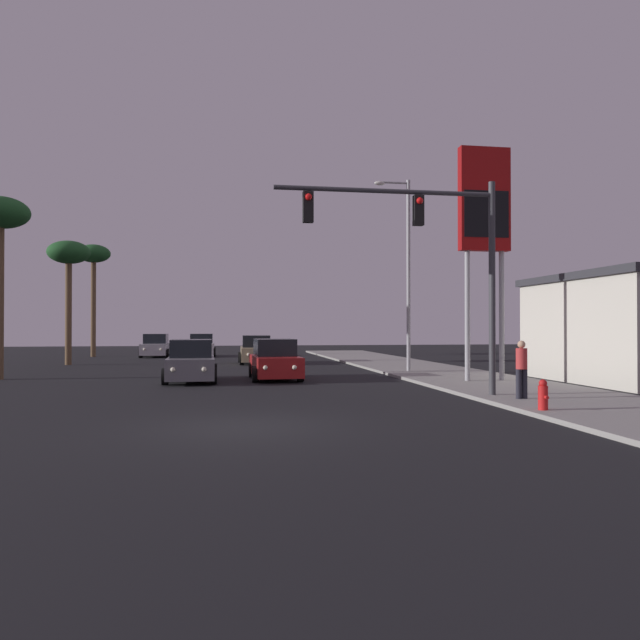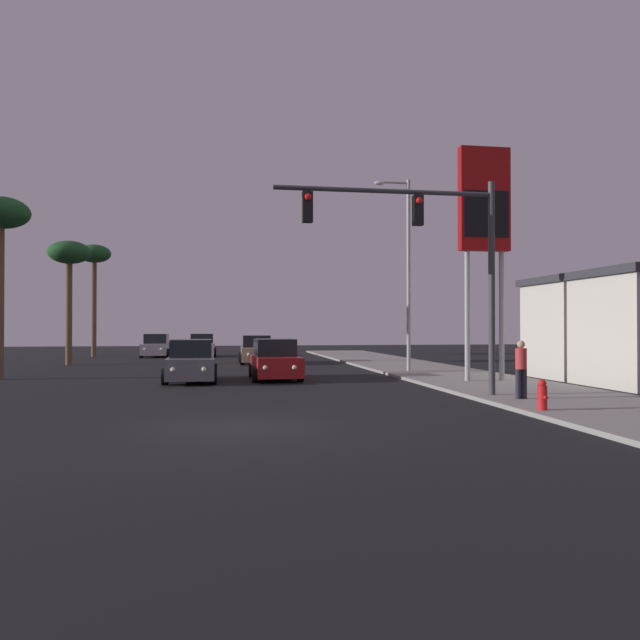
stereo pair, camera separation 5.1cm
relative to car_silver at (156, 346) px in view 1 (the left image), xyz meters
The scene contains 15 objects.
ground_plane 33.46m from the car_silver, 81.37° to the right, with size 120.00×120.00×0.00m, color black.
sidewalk_right 27.27m from the car_silver, 57.82° to the right, with size 5.00×60.00×0.12m.
car_silver is the anchor object (origin of this frame).
car_white 3.30m from the car_silver, ahead, with size 2.04×4.32×1.68m.
car_grey 21.68m from the car_silver, 80.88° to the right, with size 2.04×4.32×1.68m.
car_red 21.93m from the car_silver, 71.83° to the right, with size 2.04×4.34×1.68m.
car_tan 11.60m from the car_silver, 54.48° to the right, with size 2.04×4.33×1.68m.
traffic_light_mast 31.12m from the car_silver, 69.41° to the right, with size 6.78×0.36×6.50m.
street_lamp 23.18m from the car_silver, 54.51° to the right, with size 1.74×0.24×9.00m.
gas_station_sign 28.82m from the car_silver, 58.73° to the right, with size 2.00×0.42×9.00m.
fire_hydrant 34.71m from the car_silver, 68.92° to the right, with size 0.24×0.34×0.76m.
pedestrian_on_sidewalk 32.77m from the car_silver, 66.39° to the right, with size 0.34×0.32×1.67m.
palm_tree_near 20.45m from the car_silver, 103.26° to the right, with size 2.40×2.40×7.62m.
palm_tree_far 7.89m from the car_silver, 168.49° to the left, with size 2.40×2.40×8.24m.
palm_tree_mid 11.30m from the car_silver, 113.87° to the right, with size 2.40×2.40×7.15m.
Camera 1 is at (-0.51, -13.71, 2.18)m, focal length 35.00 mm.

